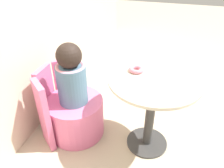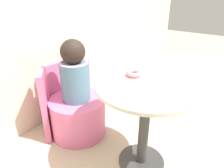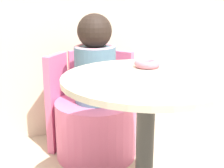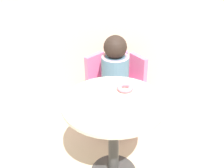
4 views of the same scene
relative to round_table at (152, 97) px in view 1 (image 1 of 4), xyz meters
The scene contains 8 objects.
ground_plane 0.54m from the round_table, 62.25° to the left, with size 12.00×12.00×0.00m, color #B7A88E.
back_wall 1.33m from the round_table, 89.35° to the left, with size 6.00×0.06×2.40m.
round_table is the anchor object (origin of this frame).
tub_chair 0.79m from the round_table, 92.82° to the left, with size 0.54×0.54×0.38m.
booth_backrest 0.95m from the round_table, 92.14° to the left, with size 0.63×0.23×0.68m.
child_figure 0.71m from the round_table, 92.82° to the left, with size 0.26×0.26×0.57m.
donut 0.26m from the round_table, 65.20° to the left, with size 0.12×0.12×0.04m.
paper_napkin 0.25m from the round_table, 104.53° to the right, with size 0.17×0.17×0.01m.
Camera 1 is at (-1.50, -0.11, 1.61)m, focal length 35.00 mm.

